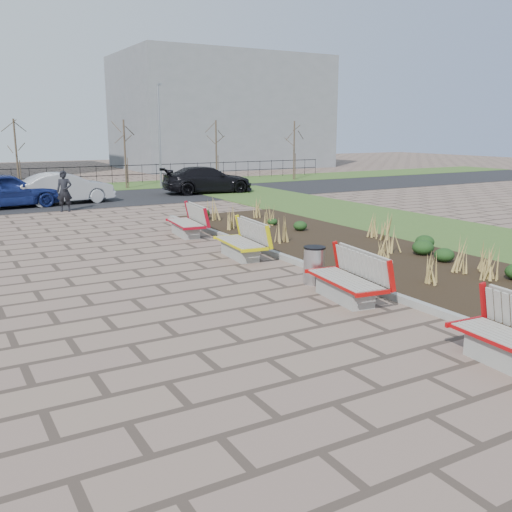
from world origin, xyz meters
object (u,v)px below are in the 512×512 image
car_silver (65,188)px  car_black (208,180)px  car_blue (6,190)px  lamp_east (159,137)px  bench_b (345,277)px  pedestrian (64,191)px  bench_d (185,221)px  litter_bin (314,266)px  bench_c (240,240)px

car_silver → car_black: bearing=-90.8°
car_blue → lamp_east: size_ratio=0.78×
bench_b → pedestrian: 16.52m
bench_b → bench_d: (0.00, 8.46, 0.00)m
litter_bin → lamp_east: (4.78, 22.70, 2.62)m
bench_c → lamp_east: (5.00, 19.47, 2.54)m
pedestrian → litter_bin: bearing=-61.0°
litter_bin → car_blue: (-4.56, 17.35, 0.39)m
car_black → lamp_east: size_ratio=0.84×
bench_d → car_blue: 11.16m
car_black → car_silver: bearing=102.8°
bench_b → lamp_east: 24.73m
bench_d → lamp_east: (5.00, 15.63, 2.54)m
litter_bin → car_silver: size_ratio=0.19×
bench_b → litter_bin: size_ratio=2.48×
car_silver → bench_b: bearing=178.2°
litter_bin → car_silver: (-1.92, 17.61, 0.33)m
bench_b → car_blue: (-4.34, 18.74, 0.32)m
litter_bin → car_blue: size_ratio=0.18×
bench_b → pedestrian: pedestrian is taller
car_blue → car_silver: size_ratio=1.05×
bench_c → car_black: size_ratio=0.42×
bench_d → pedestrian: bearing=111.9°
litter_bin → bench_b: bearing=-99.0°
litter_bin → car_black: size_ratio=0.17×
bench_c → bench_d: size_ratio=1.00×
car_blue → car_black: (10.48, 1.10, -0.07)m
car_silver → litter_bin: bearing=179.3°
bench_b → bench_d: size_ratio=1.00×
bench_b → litter_bin: bench_b is taller
bench_b → pedestrian: bearing=104.9°
car_silver → lamp_east: size_ratio=0.74×
bench_d → car_black: size_ratio=0.42×
litter_bin → car_black: car_black is taller
car_blue → bench_d: bearing=-162.9°
bench_c → bench_d: same height
lamp_east → litter_bin: bearing=-101.9°
car_blue → car_silver: (2.63, 0.27, -0.06)m
car_blue → car_silver: 2.65m
lamp_east → bench_d: bearing=-107.7°
bench_b → car_silver: (-1.70, 19.01, 0.25)m
bench_c → car_silver: (-1.70, 14.39, 0.25)m
pedestrian → lamp_east: size_ratio=0.29×
litter_bin → car_silver: bearing=96.2°
bench_c → car_silver: size_ratio=0.47×
bench_c → car_black: (6.14, 15.22, 0.25)m
car_silver → bench_d: bearing=-177.8°
bench_b → lamp_east: lamp_east is taller
car_blue → car_black: 10.54m
bench_b → lamp_east: (5.00, 24.09, 2.54)m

